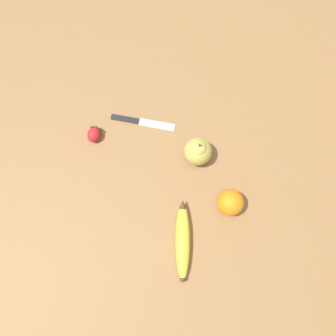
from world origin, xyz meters
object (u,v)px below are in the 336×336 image
Objects in this scene: banana at (183,240)px; orange at (230,202)px; strawberry at (94,133)px; pear at (198,151)px; paring_knife at (140,122)px.

orange reaches higher than banana.
pear is at bearing -86.75° from strawberry.
banana reaches higher than paring_knife.
strawberry is 0.13m from paring_knife.
strawberry is 0.34× the size of paring_knife.
paring_knife is at bearing 19.98° from banana.
pear reaches higher than banana.
orange is 0.42m from strawberry.
orange is at bearing -19.44° from pear.
pear is 0.55× the size of paring_knife.
orange is at bearing -52.36° from banana.
pear is at bearing -9.86° from banana.
banana is at bearing 30.24° from paring_knife.
pear is 1.61× the size of strawberry.
banana is 2.48× the size of orange.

